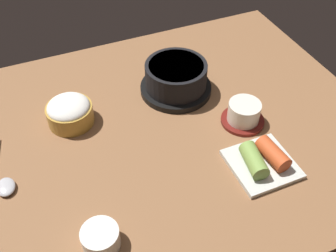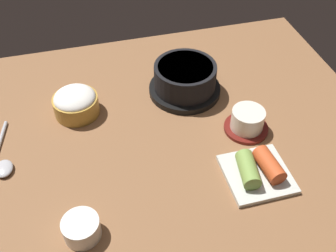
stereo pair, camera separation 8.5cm
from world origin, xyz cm
name	(u,v)px [view 2 (the right image)]	position (x,y,z in cm)	size (l,w,h in cm)	color
dining_table	(157,134)	(0.00, 0.00, 1.00)	(100.00, 76.00, 2.00)	brown
stone_pot	(185,79)	(9.81, 11.55, 5.84)	(17.43, 17.43, 7.70)	black
rice_bowl	(76,102)	(-16.45, 10.66, 5.13)	(10.33, 10.33, 6.25)	#B78C38
tea_cup_with_saucer	(247,121)	(19.31, -4.53, 4.54)	(9.82, 9.82, 5.35)	maroon
kimchi_plate	(258,170)	(16.27, -17.28, 3.72)	(12.66, 12.66, 4.52)	silver
side_bowl_near	(81,228)	(-18.70, -21.48, 4.09)	(6.64, 6.64, 3.92)	white
spoon	(2,161)	(-32.87, -0.92, 2.62)	(4.87, 16.51, 1.35)	#B7B7BC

